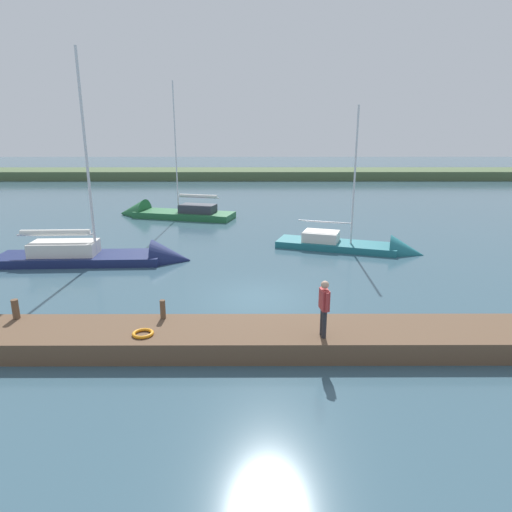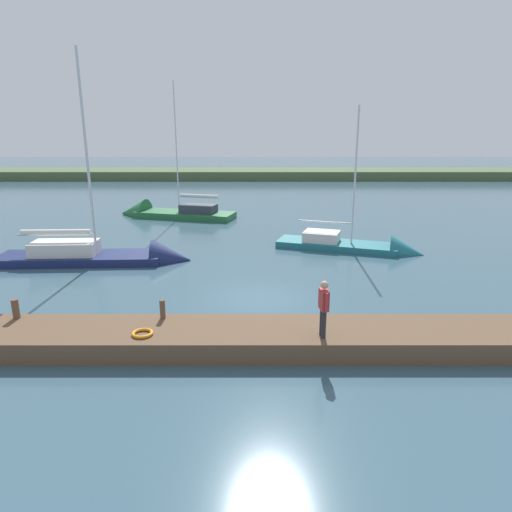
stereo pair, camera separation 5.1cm
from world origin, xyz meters
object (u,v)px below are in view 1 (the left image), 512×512
object	(u,v)px
sailboat_far_left	(361,249)
person_on_dock	(324,304)
mooring_post_near	(163,309)
sailboat_near_dock	(110,259)
mooring_post_far	(16,309)
life_ring_buoy	(143,333)
sailboat_inner_slip	(163,214)

from	to	relation	value
sailboat_far_left	person_on_dock	size ratio (longest dim) A/B	5.08
mooring_post_near	sailboat_near_dock	bearing A→B (deg)	-62.90
sailboat_near_dock	person_on_dock	world-z (taller)	sailboat_near_dock
mooring_post_near	person_on_dock	xyz separation A→B (m)	(-5.14, 1.38, 0.72)
mooring_post_near	mooring_post_far	size ratio (longest dim) A/B	0.96
life_ring_buoy	sailboat_far_left	bearing A→B (deg)	-127.46
mooring_post_near	sailboat_near_dock	world-z (taller)	sailboat_near_dock
life_ring_buoy	sailboat_far_left	xyz separation A→B (m)	(-9.60, -12.53, -0.64)
life_ring_buoy	mooring_post_near	bearing A→B (deg)	-106.31
person_on_dock	sailboat_far_left	bearing A→B (deg)	65.22
mooring_post_near	sailboat_near_dock	xyz separation A→B (m)	(4.57, -8.93, -0.81)
life_ring_buoy	sailboat_near_dock	xyz separation A→B (m)	(4.20, -10.22, -0.54)
sailboat_near_dock	sailboat_inner_slip	bearing A→B (deg)	86.41
life_ring_buoy	sailboat_far_left	size ratio (longest dim) A/B	0.07
sailboat_far_left	sailboat_near_dock	bearing A→B (deg)	-151.93
sailboat_far_left	person_on_dock	bearing A→B (deg)	-89.35
person_on_dock	sailboat_inner_slip	bearing A→B (deg)	105.38
life_ring_buoy	sailboat_far_left	distance (m)	15.80
sailboat_far_left	sailboat_near_dock	xyz separation A→B (m)	(13.80, 2.31, 0.10)
mooring_post_near	life_ring_buoy	distance (m)	1.36
sailboat_inner_slip	sailboat_near_dock	world-z (taller)	sailboat_near_dock
mooring_post_far	sailboat_near_dock	distance (m)	8.98
sailboat_far_left	life_ring_buoy	bearing A→B (deg)	-108.91
sailboat_near_dock	person_on_dock	bearing A→B (deg)	-49.17
life_ring_buoy	sailboat_near_dock	distance (m)	11.06
mooring_post_near	sailboat_far_left	xyz separation A→B (m)	(-9.22, -11.25, -0.91)
person_on_dock	sailboat_near_dock	bearing A→B (deg)	126.41
sailboat_inner_slip	person_on_dock	xyz separation A→B (m)	(-9.47, 23.12, 1.53)
person_on_dock	life_ring_buoy	bearing A→B (deg)	172.10
sailboat_far_left	sailboat_inner_slip	size ratio (longest dim) A/B	0.80
mooring_post_far	life_ring_buoy	bearing A→B (deg)	164.19
mooring_post_near	life_ring_buoy	xyz separation A→B (m)	(0.37, 1.28, -0.27)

